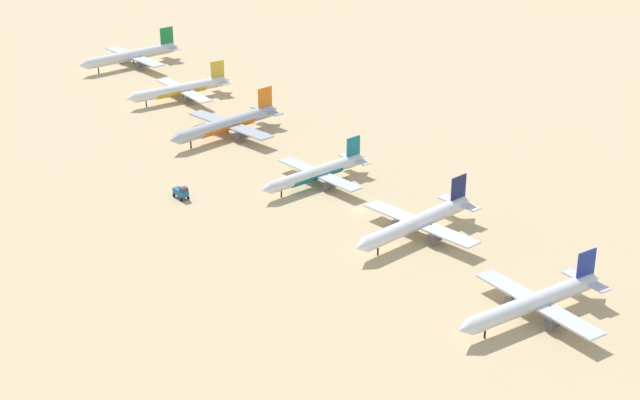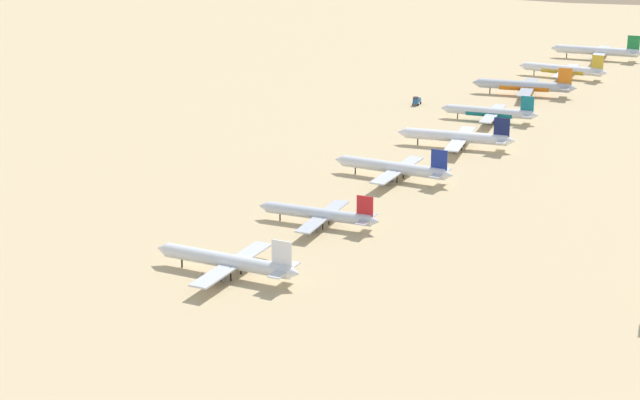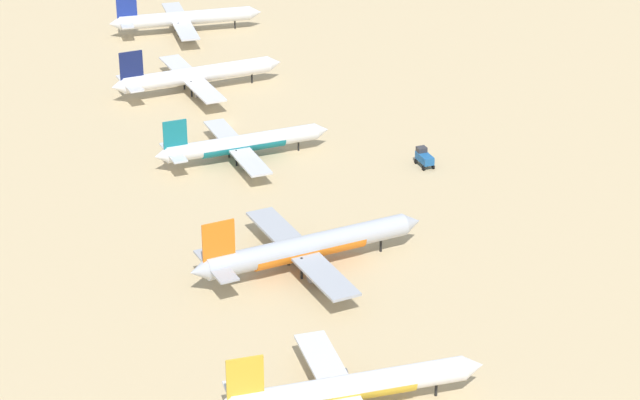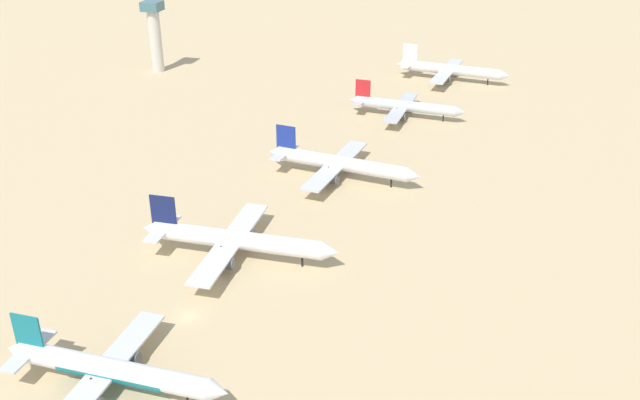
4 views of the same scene
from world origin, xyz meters
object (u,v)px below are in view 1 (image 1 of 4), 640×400
object	(u,v)px
parked_jet_0	(132,56)
parked_jet_1	(181,89)
parked_jet_3	(316,173)
service_truck	(181,192)
parked_jet_5	(535,302)
parked_jet_2	(227,124)
parked_jet_4	(418,222)

from	to	relation	value
parked_jet_0	parked_jet_1	distance (m)	52.78
parked_jet_3	service_truck	bearing A→B (deg)	-28.69
parked_jet_5	parked_jet_0	bearing A→B (deg)	-101.58
parked_jet_1	service_truck	world-z (taller)	parked_jet_1
parked_jet_1	parked_jet_3	size ratio (longest dim) A/B	1.07
parked_jet_1	parked_jet_2	size ratio (longest dim) A/B	0.92
parked_jet_2	parked_jet_4	size ratio (longest dim) A/B	1.05
parked_jet_0	parked_jet_3	size ratio (longest dim) A/B	1.17
parked_jet_3	parked_jet_4	world-z (taller)	parked_jet_4
parked_jet_5	service_truck	bearing A→B (deg)	-80.72
parked_jet_2	parked_jet_3	distance (m)	52.23
parked_jet_2	service_truck	bearing A→B (deg)	37.40
parked_jet_5	parked_jet_1	bearing A→B (deg)	-101.12
parked_jet_2	parked_jet_3	bearing A→B (deg)	82.36
parked_jet_3	parked_jet_5	bearing A→B (deg)	79.21
parked_jet_1	parked_jet_5	size ratio (longest dim) A/B	0.99
parked_jet_1	parked_jet_3	bearing A→B (deg)	78.57
parked_jet_2	parked_jet_3	xyz separation A→B (m)	(6.95, 51.76, -0.61)
parked_jet_0	service_truck	world-z (taller)	parked_jet_0
parked_jet_2	service_truck	xyz separation A→B (m)	(42.35, 32.38, -2.44)
parked_jet_1	service_truck	size ratio (longest dim) A/B	8.16
parked_jet_0	service_truck	bearing A→B (deg)	62.36
parked_jet_3	parked_jet_4	bearing A→B (deg)	83.84
parked_jet_4	service_truck	distance (m)	70.98
parked_jet_2	service_truck	size ratio (longest dim) A/B	8.86
parked_jet_0	service_truck	xyz separation A→B (m)	(66.84, 127.65, -2.56)
parked_jet_2	parked_jet_3	size ratio (longest dim) A/B	1.16
parked_jet_3	parked_jet_5	world-z (taller)	parked_jet_5
parked_jet_1	service_truck	bearing A→B (deg)	54.34
parked_jet_2	parked_jet_3	world-z (taller)	parked_jet_2
parked_jet_0	parked_jet_1	xyz separation A→B (m)	(12.10, 51.37, -0.48)
parked_jet_1	parked_jet_0	bearing A→B (deg)	-103.25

